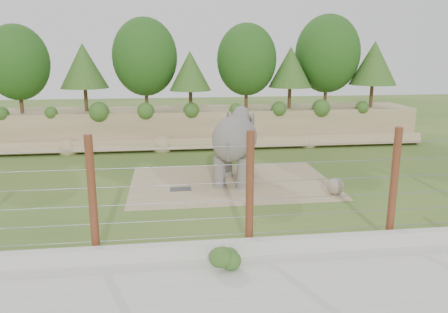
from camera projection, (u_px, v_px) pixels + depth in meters
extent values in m
plane|color=#3D5D21|center=(230.00, 203.00, 19.06)|extent=(90.00, 90.00, 0.00)
cube|color=#917B57|center=(204.00, 126.00, 31.30)|extent=(30.00, 4.00, 2.50)
cube|color=#917B57|center=(207.00, 144.00, 29.29)|extent=(30.00, 1.37, 1.07)
cylinder|color=#3F2B19|center=(21.00, 100.00, 28.32)|extent=(0.24, 0.24, 1.75)
sphere|color=#1B4214|center=(17.00, 62.00, 27.77)|extent=(4.00, 4.00, 4.00)
cylinder|color=#3F2B19|center=(86.00, 100.00, 29.33)|extent=(0.24, 0.24, 1.58)
sphere|color=#1B4214|center=(84.00, 67.00, 28.83)|extent=(3.60, 3.60, 3.60)
cylinder|color=#3F2B19|center=(146.00, 95.00, 30.27)|extent=(0.24, 0.24, 1.92)
sphere|color=#1B4214|center=(145.00, 57.00, 29.66)|extent=(4.40, 4.40, 4.40)
cylinder|color=#3F2B19|center=(191.00, 100.00, 29.56)|extent=(0.24, 0.24, 1.40)
sphere|color=#1B4214|center=(190.00, 72.00, 29.11)|extent=(3.20, 3.20, 3.20)
cylinder|color=#3F2B19|center=(246.00, 95.00, 30.98)|extent=(0.24, 0.24, 1.82)
sphere|color=#1B4214|center=(247.00, 60.00, 30.40)|extent=(4.16, 4.16, 4.16)
cylinder|color=#3F2B19|center=(289.00, 98.00, 30.81)|extent=(0.24, 0.24, 1.50)
sphere|color=#1B4214|center=(290.00, 68.00, 30.33)|extent=(3.44, 3.44, 3.44)
cylinder|color=#3F2B19|center=(325.00, 92.00, 32.09)|extent=(0.24, 0.24, 2.03)
sphere|color=#1B4214|center=(327.00, 54.00, 31.45)|extent=(4.64, 4.64, 4.64)
cylinder|color=#3F2B19|center=(371.00, 96.00, 31.36)|extent=(0.24, 0.24, 1.64)
sphere|color=#1B4214|center=(374.00, 64.00, 30.84)|extent=(3.76, 3.76, 3.76)
cube|color=tan|center=(231.00, 182.00, 22.01)|extent=(10.00, 7.00, 0.02)
cube|color=#262628|center=(181.00, 189.00, 20.84)|extent=(1.00, 0.60, 0.03)
sphere|color=gray|center=(335.00, 186.00, 19.99)|extent=(0.79, 0.79, 0.79)
cube|color=beige|center=(252.00, 247.00, 14.18)|extent=(26.00, 0.35, 0.50)
cube|color=beige|center=(265.00, 285.00, 12.31)|extent=(26.00, 4.00, 0.01)
cylinder|color=#592B19|center=(92.00, 197.00, 13.62)|extent=(0.26, 0.26, 4.00)
cylinder|color=#592B19|center=(250.00, 191.00, 14.25)|extent=(0.26, 0.26, 4.00)
cylinder|color=#592B19|center=(394.00, 185.00, 14.88)|extent=(0.26, 0.26, 4.00)
cylinder|color=gray|center=(249.00, 233.00, 14.60)|extent=(20.00, 0.02, 0.02)
cylinder|color=gray|center=(249.00, 217.00, 14.46)|extent=(20.00, 0.02, 0.02)
cylinder|color=gray|center=(250.00, 199.00, 14.32)|extent=(20.00, 0.02, 0.02)
cylinder|color=gray|center=(250.00, 182.00, 14.18)|extent=(20.00, 0.02, 0.02)
cylinder|color=gray|center=(250.00, 164.00, 14.04)|extent=(20.00, 0.02, 0.02)
cylinder|color=gray|center=(250.00, 146.00, 13.90)|extent=(20.00, 0.02, 0.02)
sphere|color=#2B501F|center=(224.00, 257.00, 13.25)|extent=(0.71, 0.71, 0.71)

